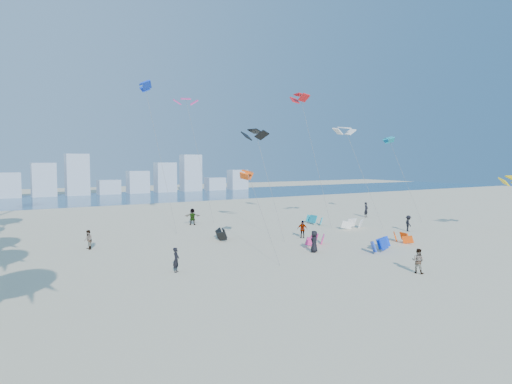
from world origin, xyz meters
TOP-DOWN VIEW (x-y plane):
  - ground at (0.00, 0.00)m, footprint 220.00×220.00m
  - ocean at (0.00, 72.00)m, footprint 220.00×220.00m
  - kitesurfer_near at (-5.51, 11.81)m, footprint 0.65×0.68m
  - kitesurfer_mid at (7.18, 3.60)m, footprint 0.83×0.92m
  - kitesurfers_far at (8.48, 22.07)m, footprint 34.40×19.66m
  - grounded_kites at (11.46, 16.73)m, footprint 16.77×17.33m
  - flying_kites at (11.72, 23.05)m, footprint 31.72×31.57m
  - distant_skyline at (-1.19, 82.00)m, footprint 85.00×3.00m

SIDE VIEW (x-z plane):
  - ground at x=0.00m, z-range 0.00..0.00m
  - ocean at x=0.00m, z-range 0.01..0.01m
  - grounded_kites at x=11.46m, z-range -0.04..0.95m
  - kitesurfer_mid at x=7.18m, z-range 0.00..1.55m
  - kitesurfer_near at x=-5.51m, z-range 0.00..1.56m
  - kitesurfers_far at x=8.48m, z-range -0.08..1.77m
  - distant_skyline at x=-1.19m, z-range -1.11..7.29m
  - flying_kites at x=11.72m, z-range 3.28..18.58m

